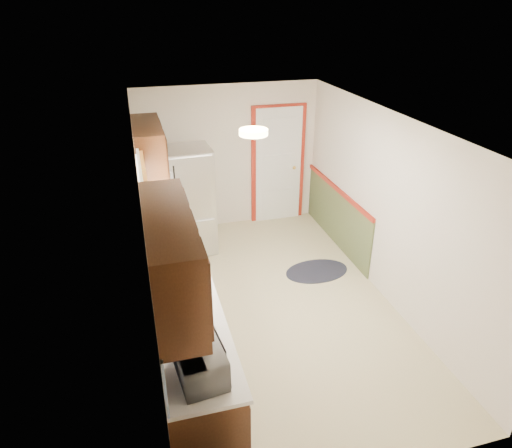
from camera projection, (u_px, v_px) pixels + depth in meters
room_shell at (274, 222)px, 5.43m from camera, size 3.20×5.20×2.52m
kitchen_run at (175, 277)px, 5.06m from camera, size 0.63×4.00×2.20m
back_wall_trim at (290, 176)px, 7.71m from camera, size 1.12×2.30×2.08m
ceiling_fixture at (254, 132)px, 4.67m from camera, size 0.30×0.30×0.06m
microwave at (200, 358)px, 3.50m from camera, size 0.34×0.55×0.35m
refrigerator at (190, 201)px, 6.92m from camera, size 0.72×0.71×1.65m
rug at (317, 271)px, 6.67m from camera, size 0.99×0.67×0.01m
cooktop at (164, 205)px, 6.47m from camera, size 0.51×0.61×0.02m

